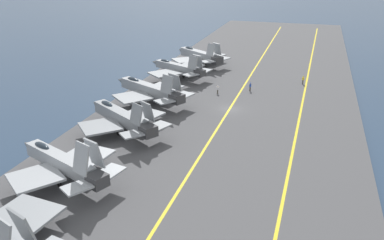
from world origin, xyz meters
name	(u,v)px	position (x,y,z in m)	size (l,w,h in m)	color
ground_plane	(230,111)	(0.00, 0.00, 0.00)	(2000.00, 2000.00, 0.00)	navy
carrier_deck	(230,110)	(0.00, 0.00, 0.20)	(201.36, 42.23, 0.40)	#4C4C4F
deck_stripe_foul_line	(300,116)	(0.00, -11.61, 0.40)	(181.23, 0.36, 0.01)	yellow
deck_stripe_centerline	(230,109)	(0.00, 0.00, 0.40)	(181.23, 0.36, 0.01)	yellow
parked_jet_second	(62,162)	(-28.93, 13.33, 2.83)	(12.67, 15.50, 6.49)	#9EA3A8
parked_jet_third	(121,117)	(-13.97, 13.27, 2.69)	(13.39, 15.82, 5.91)	gray
parked_jet_fourth	(149,89)	(-0.99, 14.35, 2.86)	(13.46, 16.85, 6.24)	gray
parked_jet_fifth	(178,68)	(15.17, 14.46, 2.67)	(13.69, 14.99, 5.68)	gray
parked_jet_sixth	(199,55)	(27.58, 13.36, 2.73)	(13.77, 15.02, 5.96)	#93999E
crew_white_vest	(218,89)	(7.48, 3.92, 1.31)	(0.38, 0.45, 1.67)	#4C473D
crew_yellow_vest	(303,80)	(18.44, -11.18, 1.36)	(0.34, 0.43, 1.75)	#4C473D
crew_blue_vest	(250,86)	(10.81, -1.70, 1.34)	(0.43, 0.34, 1.72)	#383328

